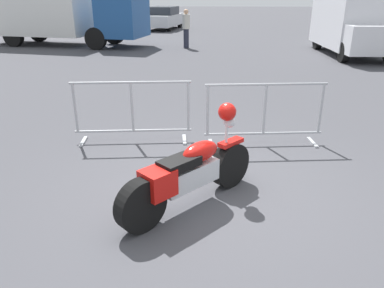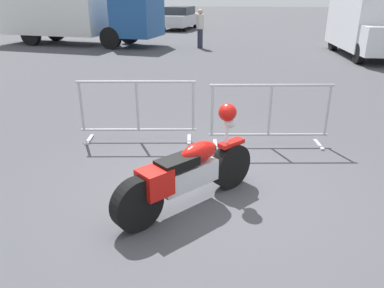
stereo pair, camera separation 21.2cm
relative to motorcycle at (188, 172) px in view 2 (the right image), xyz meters
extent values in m
plane|color=#424247|center=(0.20, 0.30, -0.45)|extent=(120.00, 120.00, 0.00)
cylinder|color=black|center=(0.50, 0.54, -0.14)|extent=(0.54, 0.56, 0.61)
cylinder|color=black|center=(-0.50, -0.54, -0.14)|extent=(0.54, 0.56, 0.61)
cube|color=silver|center=(0.00, 0.00, -0.05)|extent=(0.71, 0.74, 0.27)
ellipsoid|color=red|center=(0.12, 0.13, 0.22)|extent=(0.54, 0.56, 0.25)
cube|color=black|center=(-0.12, -0.13, 0.18)|extent=(0.53, 0.54, 0.11)
cube|color=red|center=(-0.33, -0.36, 0.05)|extent=(0.46, 0.46, 0.30)
cube|color=red|center=(0.50, 0.54, 0.18)|extent=(0.36, 0.37, 0.06)
cylinder|color=silver|center=(0.43, 0.47, 0.31)|extent=(0.05, 0.05, 0.43)
sphere|color=silver|center=(0.47, 0.51, 0.47)|extent=(0.15, 0.15, 0.15)
sphere|color=red|center=(0.43, 0.47, 0.62)|extent=(0.23, 0.23, 0.23)
cylinder|color=#9EA0A5|center=(-1.12, 2.04, 0.60)|extent=(2.00, 0.27, 0.04)
cylinder|color=#9EA0A5|center=(-1.12, 2.04, -0.25)|extent=(2.00, 0.27, 0.04)
cylinder|color=#9EA0A5|center=(-2.06, 1.93, 0.18)|extent=(0.05, 0.05, 0.85)
cylinder|color=#9EA0A5|center=(-1.12, 2.04, 0.18)|extent=(0.05, 0.05, 0.85)
cylinder|color=#9EA0A5|center=(-0.17, 2.15, 0.18)|extent=(0.05, 0.05, 0.85)
cube|color=#9EA0A5|center=(-2.00, 1.94, -0.43)|extent=(0.11, 0.44, 0.03)
cube|color=#9EA0A5|center=(-0.24, 2.14, -0.43)|extent=(0.11, 0.44, 0.03)
cylinder|color=#9EA0A5|center=(1.12, 2.04, 0.60)|extent=(2.00, 0.27, 0.04)
cylinder|color=#9EA0A5|center=(1.12, 2.04, -0.25)|extent=(2.00, 0.27, 0.04)
cylinder|color=#9EA0A5|center=(0.17, 1.93, 0.18)|extent=(0.05, 0.05, 0.85)
cylinder|color=#9EA0A5|center=(1.12, 2.04, 0.18)|extent=(0.05, 0.05, 0.85)
cylinder|color=#9EA0A5|center=(2.07, 2.15, 0.18)|extent=(0.05, 0.05, 0.85)
cube|color=#9EA0A5|center=(0.24, 1.94, -0.43)|extent=(0.11, 0.44, 0.03)
cube|color=#9EA0A5|center=(2.00, 2.14, -0.43)|extent=(0.11, 0.44, 0.03)
cube|color=silver|center=(-8.13, 14.32, 1.28)|extent=(5.33, 3.17, 2.50)
cube|color=#1E4C8C|center=(-3.90, 13.54, 0.98)|extent=(2.17, 2.48, 1.90)
cylinder|color=black|center=(-4.64, 14.66, 0.03)|extent=(0.99, 0.45, 0.96)
cylinder|color=black|center=(-4.99, 12.76, 0.03)|extent=(0.99, 0.45, 0.96)
cylinder|color=black|center=(-8.79, 15.42, 0.03)|extent=(0.99, 0.45, 0.96)
cylinder|color=black|center=(-9.14, 13.52, 0.03)|extent=(0.99, 0.45, 0.96)
cube|color=silver|center=(5.72, 12.30, 0.86)|extent=(2.15, 4.17, 2.00)
cylinder|color=black|center=(4.96, 10.17, -0.09)|extent=(0.27, 0.73, 0.72)
cylinder|color=black|center=(6.52, 13.53, -0.09)|extent=(0.27, 0.73, 0.72)
cylinder|color=black|center=(4.84, 13.47, -0.09)|extent=(0.27, 0.73, 0.72)
cube|color=#284799|center=(-11.09, 22.85, 0.19)|extent=(2.55, 4.74, 0.73)
cube|color=#1E232B|center=(-11.11, 22.70, 0.82)|extent=(2.04, 2.55, 0.52)
cylinder|color=black|center=(-11.60, 24.40, -0.11)|extent=(0.34, 0.70, 0.67)
cylinder|color=black|center=(-10.09, 24.14, -0.11)|extent=(0.34, 0.70, 0.67)
cylinder|color=black|center=(-12.08, 21.56, -0.11)|extent=(0.34, 0.70, 0.67)
cylinder|color=black|center=(-10.57, 21.31, -0.11)|extent=(0.34, 0.70, 0.67)
cube|color=#236B38|center=(-8.45, 22.76, 0.13)|extent=(2.31, 4.29, 0.66)
cube|color=#1E232B|center=(-8.48, 22.62, 0.70)|extent=(1.85, 2.31, 0.47)
cylinder|color=black|center=(-8.92, 24.16, -0.15)|extent=(0.31, 0.63, 0.61)
cylinder|color=black|center=(-7.55, 23.93, -0.15)|extent=(0.31, 0.63, 0.61)
cylinder|color=black|center=(-9.35, 21.60, -0.15)|extent=(0.31, 0.63, 0.61)
cylinder|color=black|center=(-7.98, 21.36, -0.15)|extent=(0.31, 0.63, 0.61)
cube|color=tan|center=(-5.82, 22.35, 0.16)|extent=(2.43, 4.50, 0.70)
cube|color=#1E232B|center=(-5.84, 22.20, 0.75)|extent=(1.94, 2.42, 0.50)
cylinder|color=black|center=(-6.31, 23.82, -0.13)|extent=(0.32, 0.66, 0.64)
cylinder|color=black|center=(-4.87, 23.58, -0.13)|extent=(0.32, 0.66, 0.64)
cylinder|color=black|center=(-6.77, 21.12, -0.13)|extent=(0.32, 0.66, 0.64)
cylinder|color=black|center=(-5.33, 20.88, -0.13)|extent=(0.32, 0.66, 0.64)
cube|color=#B7BABF|center=(-3.18, 22.34, 0.16)|extent=(2.44, 4.52, 0.70)
cube|color=#1E232B|center=(-3.21, 22.19, 0.76)|extent=(1.95, 2.43, 0.50)
cylinder|color=black|center=(-3.67, 23.81, -0.13)|extent=(0.32, 0.67, 0.64)
cylinder|color=black|center=(-2.23, 23.57, -0.13)|extent=(0.32, 0.67, 0.64)
cylinder|color=black|center=(-4.13, 21.11, -0.13)|extent=(0.32, 0.67, 0.64)
cylinder|color=black|center=(-2.69, 20.86, -0.13)|extent=(0.32, 0.67, 0.64)
cylinder|color=#262838|center=(-1.04, 13.48, -0.02)|extent=(0.26, 0.26, 0.85)
cylinder|color=beige|center=(-1.04, 13.48, 0.71)|extent=(0.37, 0.37, 0.62)
sphere|color=tan|center=(-1.04, 13.48, 1.13)|extent=(0.22, 0.22, 0.22)
cylinder|color=#ADA89E|center=(7.59, 17.04, -0.38)|extent=(3.34, 3.34, 0.14)
cylinder|color=#38662D|center=(7.59, 17.04, -0.30)|extent=(3.07, 3.07, 0.02)
sphere|color=#286023|center=(7.57, 17.40, 0.09)|extent=(0.93, 0.93, 0.93)
sphere|color=#286023|center=(7.42, 17.13, 0.05)|extent=(0.85, 0.85, 0.85)
camera|label=1|loc=(0.26, -3.99, 2.02)|focal=35.00mm
camera|label=2|loc=(0.47, -3.97, 2.02)|focal=35.00mm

